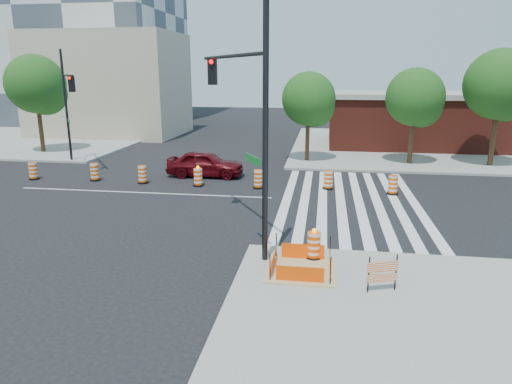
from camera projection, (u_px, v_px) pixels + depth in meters
The scene contains 24 objects.
ground at pixel (142, 193), 24.49m from camera, with size 120.00×120.00×0.00m, color black.
sidewalk_ne at pixel (423, 146), 39.09m from camera, with size 22.00×22.00×0.15m, color gray.
sidewalk_nw at pixel (38, 138), 44.26m from camera, with size 22.00×22.00×0.15m, color gray.
crosswalk_east at pixel (350, 201), 22.91m from camera, with size 6.75×13.50×0.01m.
lane_centerline at pixel (142, 193), 24.49m from camera, with size 14.00×0.12×0.01m, color silver.
excavation_pit at pixel (301, 269), 14.54m from camera, with size 2.20×2.20×0.90m.
brick_storefront at pixel (426, 120), 38.51m from camera, with size 16.50×8.50×4.60m.
beige_midrise at pixel (110, 85), 45.96m from camera, with size 14.00×10.00×10.00m, color tan.
red_coupe at pixel (205, 164), 28.10m from camera, with size 1.89×4.71×1.60m, color #4F060D.
signal_pole_se at pixel (245, 102), 15.75m from camera, with size 3.48×5.69×8.64m.
signal_pole_nw at pixel (67, 97), 30.30m from camera, with size 3.50×4.75×7.64m.
pit_drum at pixel (314, 246), 15.36m from camera, with size 0.56×0.56×1.09m.
barricade at pixel (383, 272), 13.06m from camera, with size 0.90×0.35×1.10m.
tree_north_b at pixel (37, 88), 35.05m from camera, with size 4.47×4.47×7.61m.
tree_north_c at pixel (309, 102), 31.68m from camera, with size 3.72×3.72×6.33m.
tree_north_d at pixel (415, 101), 30.60m from camera, with size 3.87×3.87×6.58m.
tree_north_e at pixel (500, 88), 29.69m from camera, with size 4.58×4.58×7.79m.
median_drum_1 at pixel (33, 172), 27.38m from camera, with size 0.60×0.60×1.02m.
median_drum_2 at pixel (95, 173), 27.09m from camera, with size 0.60×0.60×1.02m.
median_drum_3 at pixel (143, 175), 26.44m from camera, with size 0.60×0.60×1.02m.
median_drum_4 at pixel (198, 178), 25.78m from camera, with size 0.60×0.60×1.18m.
median_drum_5 at pixel (258, 180), 25.30m from camera, with size 0.60×0.60×1.02m.
median_drum_6 at pixel (328, 181), 25.13m from camera, with size 0.60×0.60×1.02m.
median_drum_7 at pixel (393, 186), 24.03m from camera, with size 0.60×0.60×1.02m.
Camera 1 is at (9.57, -22.49, 6.31)m, focal length 32.00 mm.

